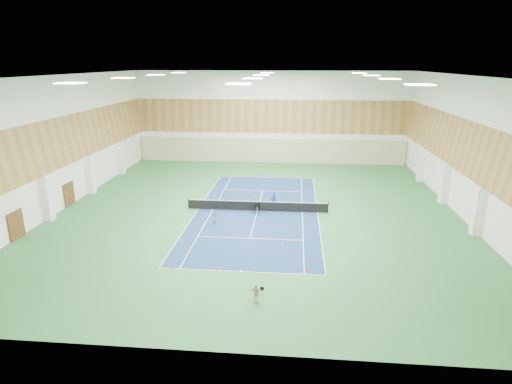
% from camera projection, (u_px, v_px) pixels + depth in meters
% --- Properties ---
extents(ground, '(40.00, 40.00, 0.00)m').
position_uv_depth(ground, '(257.00, 211.00, 39.21)').
color(ground, '#2D6937').
rests_on(ground, ground).
extents(room_shell, '(36.00, 40.00, 12.00)m').
position_uv_depth(room_shell, '(257.00, 146.00, 37.45)').
color(room_shell, white).
rests_on(room_shell, ground).
extents(wood_cladding, '(36.00, 40.00, 8.00)m').
position_uv_depth(wood_cladding, '(257.00, 124.00, 36.86)').
color(wood_cladding, '#A7753E').
rests_on(wood_cladding, room_shell).
extents(ceiling_light_grid, '(21.40, 25.40, 0.06)m').
position_uv_depth(ceiling_light_grid, '(257.00, 77.00, 35.71)').
color(ceiling_light_grid, white).
rests_on(ceiling_light_grid, room_shell).
extents(court_surface, '(10.97, 23.77, 0.01)m').
position_uv_depth(court_surface, '(257.00, 211.00, 39.21)').
color(court_surface, navy).
rests_on(court_surface, ground).
extents(tennis_balls_scatter, '(10.57, 22.77, 0.07)m').
position_uv_depth(tennis_balls_scatter, '(257.00, 210.00, 39.20)').
color(tennis_balls_scatter, '#B9D624').
rests_on(tennis_balls_scatter, ground).
extents(tennis_net, '(12.80, 0.10, 1.10)m').
position_uv_depth(tennis_net, '(257.00, 205.00, 39.05)').
color(tennis_net, black).
rests_on(tennis_net, ground).
extents(back_curtain, '(35.40, 0.16, 3.20)m').
position_uv_depth(back_curtain, '(270.00, 151.00, 57.54)').
color(back_curtain, '#C6B793').
rests_on(back_curtain, ground).
extents(door_left_a, '(0.08, 1.80, 2.20)m').
position_uv_depth(door_left_a, '(16.00, 225.00, 32.85)').
color(door_left_a, '#593319').
rests_on(door_left_a, ground).
extents(door_left_b, '(0.08, 1.80, 2.20)m').
position_uv_depth(door_left_b, '(69.00, 194.00, 40.47)').
color(door_left_b, '#593319').
rests_on(door_left_b, ground).
extents(coach, '(0.66, 0.52, 1.59)m').
position_uv_depth(coach, '(274.00, 201.00, 39.57)').
color(coach, navy).
rests_on(coach, ground).
extents(child_court, '(0.60, 0.56, 0.99)m').
position_uv_depth(child_court, '(215.00, 219.00, 35.89)').
color(child_court, '#919199').
rests_on(child_court, ground).
extents(child_apron, '(0.67, 0.42, 1.07)m').
position_uv_depth(child_apron, '(256.00, 293.00, 24.26)').
color(child_apron, tan).
rests_on(child_apron, ground).
extents(ball_cart, '(0.60, 0.60, 0.92)m').
position_uv_depth(ball_cart, '(257.00, 208.00, 38.50)').
color(ball_cart, black).
rests_on(ball_cart, ground).
extents(cone_svc_a, '(0.19, 0.19, 0.21)m').
position_uv_depth(cone_svc_a, '(210.00, 235.00, 33.47)').
color(cone_svc_a, '#ED460C').
rests_on(cone_svc_a, ground).
extents(cone_svc_b, '(0.17, 0.17, 0.19)m').
position_uv_depth(cone_svc_b, '(238.00, 236.00, 33.29)').
color(cone_svc_b, orange).
rests_on(cone_svc_b, ground).
extents(cone_svc_c, '(0.23, 0.23, 0.25)m').
position_uv_depth(cone_svc_c, '(265.00, 236.00, 33.18)').
color(cone_svc_c, '#EA5D0C').
rests_on(cone_svc_c, ground).
extents(cone_svc_d, '(0.19, 0.19, 0.21)m').
position_uv_depth(cone_svc_d, '(299.00, 240.00, 32.48)').
color(cone_svc_d, red).
rests_on(cone_svc_d, ground).
extents(cone_base_a, '(0.23, 0.23, 0.25)m').
position_uv_depth(cone_base_a, '(172.00, 267.00, 28.21)').
color(cone_base_a, orange).
rests_on(cone_base_a, ground).
extents(cone_base_b, '(0.18, 0.18, 0.20)m').
position_uv_depth(cone_base_b, '(217.00, 269.00, 28.05)').
color(cone_base_b, '#DB470B').
rests_on(cone_base_b, ground).
extents(cone_base_c, '(0.18, 0.18, 0.20)m').
position_uv_depth(cone_base_c, '(253.00, 270.00, 27.86)').
color(cone_base_c, '#FF640D').
rests_on(cone_base_c, ground).
extents(cone_base_d, '(0.20, 0.20, 0.22)m').
position_uv_depth(cone_base_d, '(306.00, 269.00, 28.02)').
color(cone_base_d, '#FF430D').
rests_on(cone_base_d, ground).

